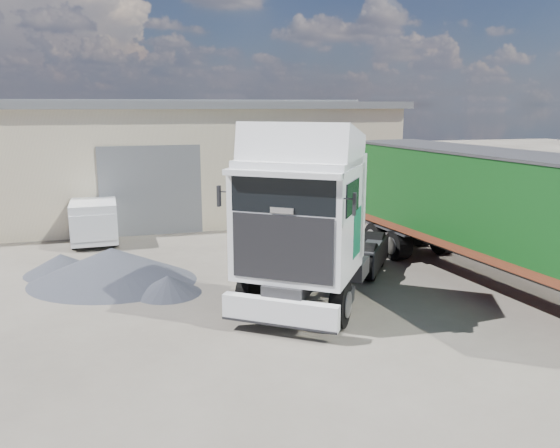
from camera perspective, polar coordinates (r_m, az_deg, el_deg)
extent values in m
plane|color=#292721|center=(13.51, -2.67, -10.14)|extent=(120.00, 120.00, 0.00)
cube|color=beige|center=(28.52, -21.94, 6.10)|extent=(30.00, 12.00, 5.00)
cube|color=#5D5F62|center=(28.39, -22.37, 11.42)|extent=(30.60, 12.60, 0.30)
cube|color=#5D5F62|center=(22.44, -13.31, 3.39)|extent=(4.00, 0.08, 3.60)
cube|color=#5D5F62|center=(28.39, -22.41, 11.82)|extent=(30.60, 0.40, 0.15)
cube|color=maroon|center=(23.39, 22.41, 1.78)|extent=(0.35, 26.00, 2.50)
cylinder|color=black|center=(13.38, 1.44, -7.75)|extent=(2.82, 2.44, 1.14)
cylinder|color=black|center=(16.82, 5.41, -3.56)|extent=(2.87, 2.47, 1.14)
cylinder|color=black|center=(18.23, 6.56, -2.33)|extent=(2.87, 2.47, 1.14)
cube|color=#2D2D30|center=(15.61, 4.38, -3.29)|extent=(4.82, 6.39, 0.32)
cube|color=silver|center=(12.47, -0.03, -9.18)|extent=(2.41, 1.78, 0.59)
cube|color=silver|center=(13.20, 1.99, 0.45)|extent=(3.61, 3.56, 2.63)
cube|color=black|center=(12.16, 0.23, -2.55)|extent=(1.98, 1.39, 1.50)
cube|color=black|center=(11.93, 0.27, 2.97)|extent=(2.02, 1.42, 0.81)
cube|color=silver|center=(13.17, 2.33, 7.85)|extent=(3.37, 3.23, 1.32)
cube|color=#0C573A|center=(14.11, -2.73, -0.01)|extent=(0.47, 0.67, 1.18)
cube|color=#0C573A|center=(13.35, 8.07, -0.84)|extent=(0.47, 0.67, 1.18)
cylinder|color=#2D2D30|center=(16.87, 5.63, -1.34)|extent=(1.64, 1.64, 0.13)
cylinder|color=black|center=(20.00, 13.48, -1.45)|extent=(2.58, 1.33, 1.03)
cube|color=#2D2D30|center=(17.00, 21.26, -3.14)|extent=(2.23, 11.63, 0.34)
cube|color=#612816|center=(16.92, 21.35, -2.10)|extent=(3.87, 11.84, 0.23)
cube|color=black|center=(16.65, 21.72, 2.49)|extent=(3.87, 11.84, 2.52)
cube|color=#2D2D30|center=(16.50, 22.07, 6.87)|extent=(3.93, 11.90, 0.08)
cylinder|color=black|center=(21.24, -18.75, -1.60)|extent=(1.68, 0.64, 0.57)
cylinder|color=black|center=(23.93, -18.67, -0.07)|extent=(1.68, 0.64, 0.57)
cube|color=silver|center=(22.46, -18.82, 0.75)|extent=(1.81, 4.04, 1.47)
cube|color=silver|center=(20.86, -18.87, -0.22)|extent=(1.63, 0.85, 0.95)
cube|color=black|center=(20.94, -18.95, 1.14)|extent=(1.51, 0.14, 0.52)
cone|color=black|center=(16.98, -17.13, -4.10)|extent=(6.12, 6.12, 1.04)
cone|color=black|center=(15.63, -11.62, -6.21)|extent=(2.30, 2.30, 0.52)
cone|color=black|center=(18.42, -21.89, -3.85)|extent=(2.81, 2.81, 0.62)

